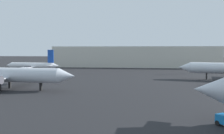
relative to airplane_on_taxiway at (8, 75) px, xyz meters
name	(u,v)px	position (x,y,z in m)	size (l,w,h in m)	color
airplane_on_taxiway	(8,75)	(0.00, 0.00, 0.00)	(29.91, 21.78, 9.55)	silver
airplane_far_left	(33,66)	(-13.21, 40.05, -0.69)	(22.94, 18.30, 8.68)	white
terminal_building	(135,56)	(25.00, 79.92, 1.90)	(81.39, 25.90, 10.31)	beige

